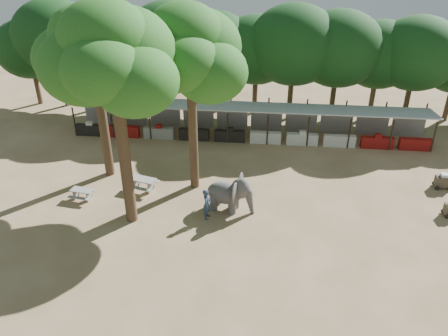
# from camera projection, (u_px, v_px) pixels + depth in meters

# --- Properties ---
(ground) EXTENTS (100.00, 100.00, 0.00)m
(ground) POSITION_uv_depth(u_px,v_px,m) (233.00, 249.00, 22.83)
(ground) COLOR brown
(ground) RESTS_ON ground
(vendor_stalls) EXTENTS (28.00, 2.99, 2.80)m
(vendor_stalls) POSITION_uv_depth(u_px,v_px,m) (248.00, 123.00, 34.28)
(vendor_stalls) COLOR #A8A9B0
(vendor_stalls) RESTS_ON ground
(yard_tree_left) EXTENTS (7.10, 6.90, 11.02)m
(yard_tree_left) POSITION_uv_depth(u_px,v_px,m) (92.00, 52.00, 25.91)
(yard_tree_left) COLOR #332316
(yard_tree_left) RESTS_ON ground
(yard_tree_center) EXTENTS (7.10, 6.90, 12.04)m
(yard_tree_center) POSITION_uv_depth(u_px,v_px,m) (111.00, 59.00, 20.80)
(yard_tree_center) COLOR #332316
(yard_tree_center) RESTS_ON ground
(yard_tree_back) EXTENTS (7.10, 6.90, 11.36)m
(yard_tree_back) POSITION_uv_depth(u_px,v_px,m) (188.00, 53.00, 24.33)
(yard_tree_back) COLOR #332316
(yard_tree_back) RESTS_ON ground
(backdrop_trees) EXTENTS (46.46, 5.95, 8.33)m
(backdrop_trees) POSITION_uv_depth(u_px,v_px,m) (253.00, 52.00, 36.65)
(backdrop_trees) COLOR #332316
(backdrop_trees) RESTS_ON ground
(elephant) EXTENTS (3.01, 2.23, 2.24)m
(elephant) POSITION_uv_depth(u_px,v_px,m) (230.00, 193.00, 25.45)
(elephant) COLOR #413F3E
(elephant) RESTS_ON ground
(handler) EXTENTS (0.48, 0.69, 1.89)m
(handler) POSITION_uv_depth(u_px,v_px,m) (207.00, 204.00, 24.77)
(handler) COLOR #26384C
(handler) RESTS_ON ground
(picnic_table_near) EXTENTS (1.50, 1.39, 0.67)m
(picnic_table_near) POSITION_uv_depth(u_px,v_px,m) (82.00, 193.00, 26.75)
(picnic_table_near) COLOR gray
(picnic_table_near) RESTS_ON ground
(picnic_table_far) EXTENTS (1.94, 1.83, 0.81)m
(picnic_table_far) POSITION_uv_depth(u_px,v_px,m) (143.00, 183.00, 27.65)
(picnic_table_far) COLOR gray
(picnic_table_far) RESTS_ON ground
(cart_back) EXTENTS (1.07, 0.71, 1.04)m
(cart_back) POSITION_uv_depth(u_px,v_px,m) (443.00, 181.00, 27.86)
(cart_back) COLOR #352D22
(cart_back) RESTS_ON ground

